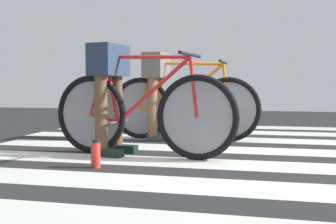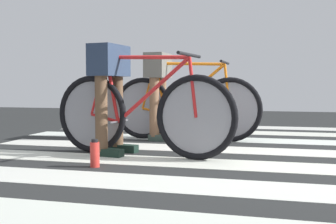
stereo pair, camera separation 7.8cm
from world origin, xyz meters
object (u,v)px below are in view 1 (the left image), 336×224
object	(u,v)px
bicycle_1_of_2	(141,113)
cyclist_1_of_2	(109,84)
water_bottle	(96,154)
bicycle_2_of_2	(183,106)
cyclist_2_of_2	(157,84)

from	to	relation	value
bicycle_1_of_2	cyclist_1_of_2	size ratio (longest dim) A/B	1.75
bicycle_1_of_2	water_bottle	bearing A→B (deg)	-99.81
cyclist_1_of_2	bicycle_2_of_2	distance (m)	1.22
bicycle_1_of_2	bicycle_2_of_2	world-z (taller)	same
bicycle_2_of_2	water_bottle	size ratio (longest dim) A/B	8.08
cyclist_1_of_2	bicycle_2_of_2	xyz separation A→B (m)	(0.45, 1.10, -0.25)
bicycle_2_of_2	cyclist_2_of_2	size ratio (longest dim) A/B	1.75
bicycle_1_of_2	water_bottle	xyz separation A→B (m)	(-0.18, -0.56, -0.28)
cyclist_2_of_2	water_bottle	xyz separation A→B (m)	(-0.02, -1.72, -0.54)
cyclist_1_of_2	water_bottle	bearing A→B (deg)	-70.24
cyclist_2_of_2	water_bottle	world-z (taller)	cyclist_2_of_2
cyclist_1_of_2	cyclist_2_of_2	size ratio (longest dim) A/B	1.00
cyclist_1_of_2	bicycle_1_of_2	bearing A→B (deg)	-0.00
bicycle_1_of_2	cyclist_2_of_2	bearing A→B (deg)	106.39
cyclist_2_of_2	water_bottle	size ratio (longest dim) A/B	4.62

